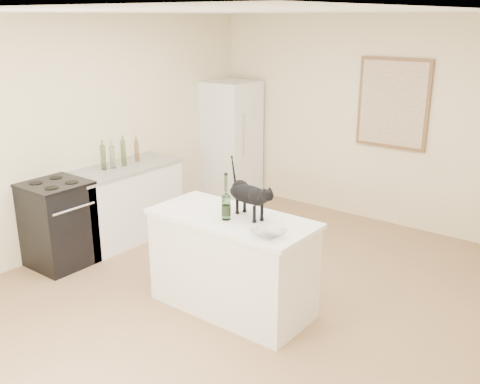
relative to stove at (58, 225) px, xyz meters
name	(u,v)px	position (x,y,z in m)	size (l,w,h in m)	color
floor	(237,295)	(1.95, 0.60, -0.45)	(5.50, 5.50, 0.00)	#9E7854
ceiling	(237,12)	(1.95, 0.60, 2.15)	(5.50, 5.50, 0.00)	white
wall_back	(370,121)	(1.95, 3.35, 0.85)	(4.50, 4.50, 0.00)	beige
wall_left	(80,134)	(-0.30, 0.60, 0.85)	(5.50, 5.50, 0.00)	beige
island_base	(232,265)	(2.05, 0.40, -0.02)	(1.44, 0.67, 0.86)	white
island_top	(232,218)	(2.05, 0.40, 0.43)	(1.50, 0.70, 0.04)	white
left_cabinets	(124,205)	(0.00, 0.90, -0.02)	(0.60, 1.40, 0.86)	white
left_countertop	(121,168)	(0.00, 0.90, 0.43)	(0.62, 1.44, 0.04)	gray
stove	(58,225)	(0.00, 0.00, 0.00)	(0.60, 0.60, 0.90)	black
fridge	(231,140)	(0.00, 2.95, 0.40)	(0.68, 0.68, 1.70)	white
artwork_frame	(393,104)	(2.25, 3.32, 1.10)	(0.90, 0.03, 1.10)	brown
artwork_canvas	(392,104)	(2.25, 3.30, 1.10)	(0.82, 0.00, 1.02)	beige
black_cat	(249,197)	(2.17, 0.48, 0.63)	(0.52, 0.16, 0.37)	black
wine_bottle	(226,199)	(2.06, 0.31, 0.63)	(0.08, 0.08, 0.37)	#255923
glass_bowl	(269,233)	(2.57, 0.21, 0.48)	(0.26, 0.26, 0.06)	white
fridge_paper	(251,112)	(0.34, 2.98, 0.85)	(0.00, 0.13, 0.16)	beige
counter_bottle_cluster	(118,155)	(-0.02, 0.89, 0.59)	(0.12, 0.54, 0.30)	brown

